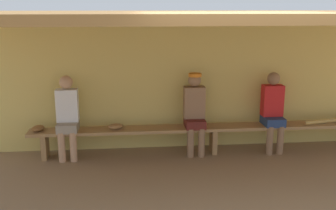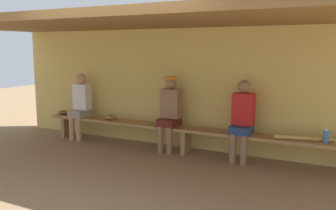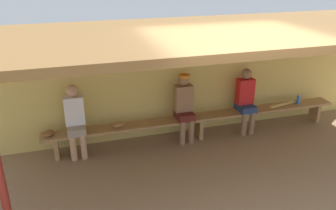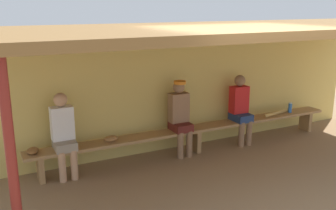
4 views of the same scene
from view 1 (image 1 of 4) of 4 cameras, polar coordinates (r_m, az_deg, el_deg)
ground_plane at (r=5.47m, az=9.79°, el=-12.33°), size 24.00×24.00×0.00m
back_wall at (r=6.98m, az=5.88°, el=3.12°), size 8.00×0.20×2.20m
dugout_roof at (r=5.59m, az=8.86°, el=12.33°), size 8.00×2.80×0.12m
bench at (r=6.72m, az=6.48°, el=-3.58°), size 6.00×0.36×0.46m
player_shirtless_tan at (r=6.91m, az=14.67°, el=-0.53°), size 0.34×0.42×1.34m
player_leftmost at (r=6.56m, az=-14.09°, el=-1.25°), size 0.34×0.42×1.34m
player_in_blue at (r=6.57m, az=3.80°, el=-0.68°), size 0.34×0.42×1.34m
baseball_glove_tan at (r=6.71m, az=-17.98°, el=-3.17°), size 0.25×0.29×0.09m
baseball_glove_dark_brown at (r=6.55m, az=-7.46°, el=-3.02°), size 0.28×0.23×0.09m
baseball_bat at (r=7.35m, az=21.60°, el=-2.12°), size 0.86×0.24×0.07m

